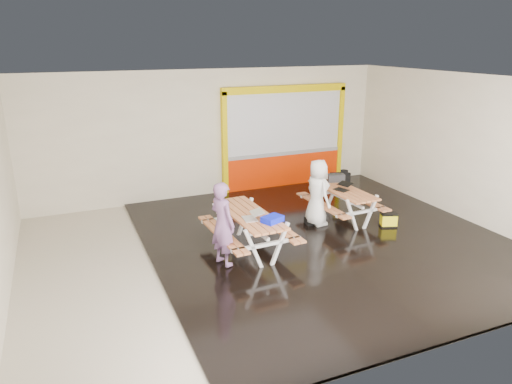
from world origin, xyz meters
name	(u,v)px	position (x,y,z in m)	size (l,w,h in m)	color
room	(273,169)	(0.00, 0.00, 1.75)	(10.02, 8.02, 3.52)	beige
deck	(324,238)	(1.25, 0.00, 0.03)	(7.50, 7.98, 0.05)	black
kiosk	(285,139)	(2.20, 3.93, 1.44)	(3.88, 0.16, 3.00)	red
picnic_table_left	(249,222)	(-0.52, 0.06, 0.66)	(1.55, 2.22, 0.87)	#BD7445
picnic_table_right	(342,196)	(2.25, 0.86, 0.62)	(1.45, 2.08, 0.81)	#BD7445
person_left	(223,224)	(-1.23, -0.37, 0.90)	(0.60, 0.39, 1.65)	#7A527F
person_right	(318,193)	(1.49, 0.74, 0.85)	(0.76, 0.50, 1.56)	white
laptop_left	(252,216)	(-0.57, -0.27, 0.91)	(0.42, 0.39, 0.17)	silver
laptop_right	(343,188)	(2.21, 0.81, 0.86)	(0.46, 0.44, 0.16)	black
blue_pouch	(272,219)	(-0.27, -0.56, 0.92)	(0.39, 0.28, 0.12)	#0B18DE
toolbox	(336,178)	(2.43, 1.45, 0.91)	(0.46, 0.32, 0.25)	black
backpack	(344,180)	(2.86, 1.73, 0.73)	(0.33, 0.26, 0.50)	black
dark_case	(313,221)	(1.45, 0.83, 0.12)	(0.38, 0.29, 0.14)	black
fluke_bag	(388,220)	(2.98, -0.02, 0.21)	(0.44, 0.36, 0.33)	black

